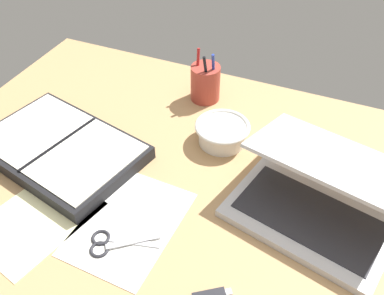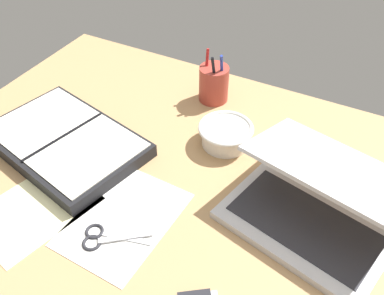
{
  "view_description": "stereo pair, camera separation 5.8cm",
  "coord_description": "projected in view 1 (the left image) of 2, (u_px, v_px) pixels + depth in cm",
  "views": [
    {
      "loc": [
        23.48,
        -57.83,
        73.48
      ],
      "look_at": [
        -4.56,
        7.79,
        9.0
      ],
      "focal_mm": 40.0,
      "sensor_mm": 36.0,
      "label": 1
    },
    {
      "loc": [
        28.7,
        -55.34,
        73.48
      ],
      "look_at": [
        -4.56,
        7.79,
        9.0
      ],
      "focal_mm": 40.0,
      "sensor_mm": 36.0,
      "label": 2
    }
  ],
  "objects": [
    {
      "name": "desk_top",
      "position": [
        197.0,
        201.0,
        0.95
      ],
      "size": [
        140.0,
        100.0,
        2.0
      ],
      "primitive_type": "cube",
      "color": "tan",
      "rests_on": "ground"
    },
    {
      "name": "laptop",
      "position": [
        318.0,
        198.0,
        0.88
      ],
      "size": [
        38.64,
        35.17,
        14.55
      ],
      "rotation": [
        0.0,
        0.0,
        -0.23
      ],
      "color": "#B7B7BC",
      "rests_on": "desk_top"
    },
    {
      "name": "bowl",
      "position": [
        222.0,
        132.0,
        1.06
      ],
      "size": [
        13.77,
        13.77,
        5.49
      ],
      "color": "silver",
      "rests_on": "desk_top"
    },
    {
      "name": "pen_cup",
      "position": [
        205.0,
        83.0,
        1.19
      ],
      "size": [
        8.21,
        8.21,
        15.26
      ],
      "color": "#9E382D",
      "rests_on": "desk_top"
    },
    {
      "name": "planner",
      "position": [
        61.0,
        148.0,
        1.04
      ],
      "size": [
        43.19,
        33.43,
        3.88
      ],
      "rotation": [
        0.0,
        0.0,
        -0.23
      ],
      "color": "black",
      "rests_on": "desk_top"
    },
    {
      "name": "scissors",
      "position": [
        109.0,
        243.0,
        0.85
      ],
      "size": [
        13.97,
        9.98,
        0.8
      ],
      "rotation": [
        0.0,
        0.0,
        0.46
      ],
      "color": "#B7B7BC",
      "rests_on": "desk_top"
    },
    {
      "name": "paper_sheet_front",
      "position": [
        129.0,
        223.0,
        0.89
      ],
      "size": [
        20.02,
        27.27,
        0.16
      ],
      "primitive_type": "cube",
      "rotation": [
        0.0,
        0.0,
        -0.04
      ],
      "color": "white",
      "rests_on": "desk_top"
    },
    {
      "name": "paper_sheet_beside_planner",
      "position": [
        36.0,
        219.0,
        0.9
      ],
      "size": [
        23.37,
        27.76,
        0.16
      ],
      "primitive_type": "cube",
      "rotation": [
        0.0,
        0.0,
        -0.24
      ],
      "color": "#F4EFB2",
      "rests_on": "desk_top"
    }
  ]
}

